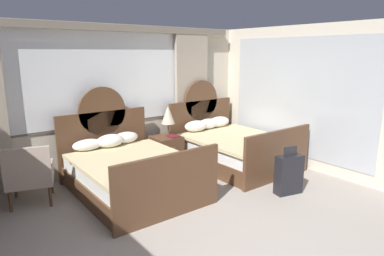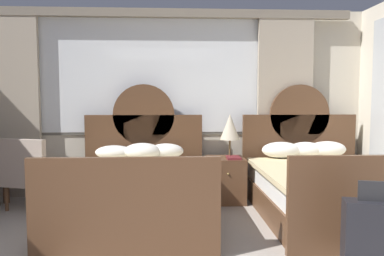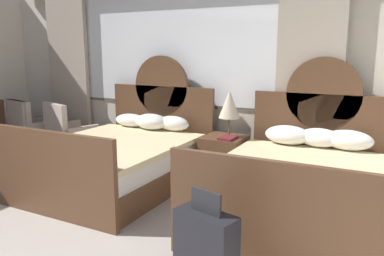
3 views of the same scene
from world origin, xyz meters
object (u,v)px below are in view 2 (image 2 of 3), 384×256
Objects in this scene: armchair_by_window_left at (33,172)px; bed_near_window at (138,190)px; suitcase_on_floor at (373,240)px; nightstand_between_beds at (225,180)px; table_lamp_on_nightstand at (230,127)px; bed_near_mirror at (326,187)px; book_on_nightstand at (233,158)px.

bed_near_window is at bearing -19.02° from armchair_by_window_left.
armchair_by_window_left reaches higher than suitcase_on_floor.
table_lamp_on_nightstand reaches higher than nightstand_between_beds.
nightstand_between_beds is at bearing 110.07° from suitcase_on_floor.
bed_near_window is 2.25m from bed_near_mirror.
table_lamp_on_nightstand is at bearing 108.62° from suitcase_on_floor.
table_lamp_on_nightstand reaches higher than suitcase_on_floor.
bed_near_window is 3.59× the size of nightstand_between_beds.
nightstand_between_beds is 2.34× the size of book_on_nightstand.
table_lamp_on_nightstand is 2.29× the size of book_on_nightstand.
bed_near_window reaches higher than suitcase_on_floor.
bed_near_window is 1.32m from nightstand_between_beds.
bed_near_mirror reaches higher than nightstand_between_beds.
book_on_nightstand is 2.60m from armchair_by_window_left.
armchair_by_window_left is 3.92m from suitcase_on_floor.
nightstand_between_beds is 1.02× the size of table_lamp_on_nightstand.
suitcase_on_floor reaches higher than nightstand_between_beds.
bed_near_mirror is at bearing -28.89° from book_on_nightstand.
nightstand_between_beds is 0.35m from book_on_nightstand.
bed_near_window is 2.51m from suitcase_on_floor.
bed_near_mirror is 2.79× the size of suitcase_on_floor.
suitcase_on_floor is (0.76, -2.27, -0.70)m from table_lamp_on_nightstand.
armchair_by_window_left is at bearing 160.98° from bed_near_window.
bed_near_mirror is 1.21m from book_on_nightstand.
bed_near_mirror is at bearing 79.34° from suitcase_on_floor.
table_lamp_on_nightstand is 0.65× the size of armchair_by_window_left.
bed_near_window is 1.46m from armchair_by_window_left.
bed_near_window reaches higher than table_lamp_on_nightstand.
nightstand_between_beds is at bearing 4.69° from armchair_by_window_left.
bed_near_window is 2.79× the size of suitcase_on_floor.
suitcase_on_floor is (1.95, -1.58, -0.03)m from bed_near_window.
table_lamp_on_nightstand is at bearing 4.76° from armchair_by_window_left.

